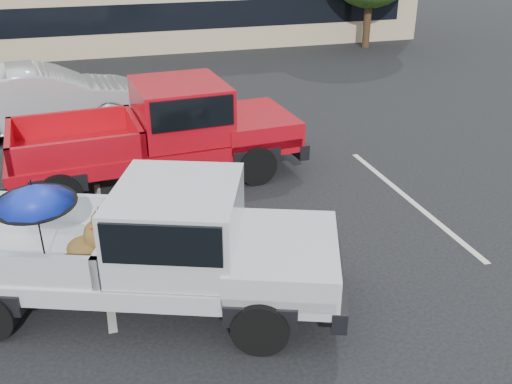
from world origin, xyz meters
TOP-DOWN VIEW (x-y plane):
  - ground at (0.00, 0.00)m, footprint 90.00×90.00m
  - stripe_left at (-3.00, 2.00)m, footprint 0.12×5.00m
  - stripe_right at (3.00, 2.00)m, footprint 0.12×5.00m
  - silver_pickup at (-2.19, -0.03)m, footprint 6.01×3.87m
  - red_pickup at (-1.30, 4.53)m, footprint 6.39×2.66m
  - silver_sedan at (-4.07, 8.41)m, footprint 5.42×2.50m

SIDE VIEW (x-z plane):
  - ground at x=0.00m, z-range 0.00..0.00m
  - stripe_left at x=-3.00m, z-range 0.00..0.01m
  - stripe_right at x=3.00m, z-range 0.00..0.01m
  - silver_sedan at x=-4.07m, z-range 0.00..1.72m
  - silver_pickup at x=-2.19m, z-range 0.02..2.08m
  - red_pickup at x=-1.30m, z-range 0.10..2.16m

